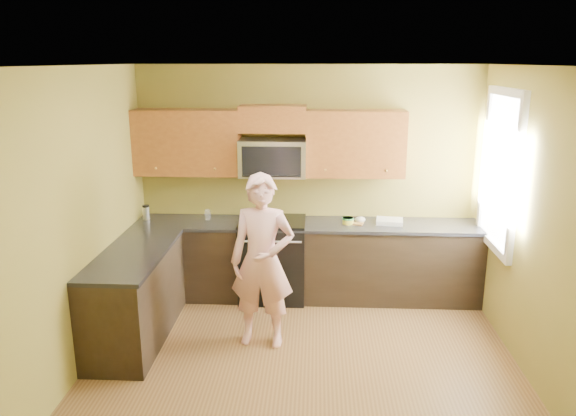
# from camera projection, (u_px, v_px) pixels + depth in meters

# --- Properties ---
(floor) EXTENTS (4.00, 4.00, 0.00)m
(floor) POSITION_uv_depth(u_px,v_px,m) (303.00, 373.00, 4.99)
(floor) COLOR brown
(floor) RESTS_ON ground
(ceiling) EXTENTS (4.00, 4.00, 0.00)m
(ceiling) POSITION_uv_depth(u_px,v_px,m) (305.00, 66.00, 4.29)
(ceiling) COLOR white
(ceiling) RESTS_ON ground
(wall_back) EXTENTS (4.00, 0.00, 4.00)m
(wall_back) POSITION_uv_depth(u_px,v_px,m) (308.00, 181.00, 6.57)
(wall_back) COLOR olive
(wall_back) RESTS_ON ground
(wall_front) EXTENTS (4.00, 0.00, 4.00)m
(wall_front) POSITION_uv_depth(u_px,v_px,m) (294.00, 353.00, 2.71)
(wall_front) COLOR olive
(wall_front) RESTS_ON ground
(wall_left) EXTENTS (0.00, 4.00, 4.00)m
(wall_left) POSITION_uv_depth(u_px,v_px,m) (72.00, 228.00, 4.74)
(wall_left) COLOR olive
(wall_left) RESTS_ON ground
(wall_right) EXTENTS (0.00, 4.00, 4.00)m
(wall_right) POSITION_uv_depth(u_px,v_px,m) (546.00, 235.00, 4.54)
(wall_right) COLOR olive
(wall_right) RESTS_ON ground
(cabinet_back_run) EXTENTS (4.00, 0.60, 0.88)m
(cabinet_back_run) POSITION_uv_depth(u_px,v_px,m) (307.00, 261.00, 6.52)
(cabinet_back_run) COLOR black
(cabinet_back_run) RESTS_ON floor
(cabinet_left_run) EXTENTS (0.60, 1.60, 0.88)m
(cabinet_left_run) POSITION_uv_depth(u_px,v_px,m) (136.00, 297.00, 5.54)
(cabinet_left_run) COLOR black
(cabinet_left_run) RESTS_ON floor
(countertop_back) EXTENTS (4.00, 0.62, 0.04)m
(countertop_back) POSITION_uv_depth(u_px,v_px,m) (307.00, 224.00, 6.39)
(countertop_back) COLOR black
(countertop_back) RESTS_ON cabinet_back_run
(countertop_left) EXTENTS (0.62, 1.60, 0.04)m
(countertop_left) POSITION_uv_depth(u_px,v_px,m) (133.00, 254.00, 5.42)
(countertop_left) COLOR black
(countertop_left) RESTS_ON cabinet_left_run
(stove) EXTENTS (0.76, 0.65, 0.95)m
(stove) POSITION_uv_depth(u_px,v_px,m) (273.00, 259.00, 6.50)
(stove) COLOR black
(stove) RESTS_ON floor
(microwave) EXTENTS (0.76, 0.40, 0.42)m
(microwave) POSITION_uv_depth(u_px,v_px,m) (273.00, 176.00, 6.37)
(microwave) COLOR silver
(microwave) RESTS_ON wall_back
(upper_cab_left) EXTENTS (1.22, 0.33, 0.75)m
(upper_cab_left) POSITION_uv_depth(u_px,v_px,m) (189.00, 174.00, 6.45)
(upper_cab_left) COLOR brown
(upper_cab_left) RESTS_ON wall_back
(upper_cab_right) EXTENTS (1.12, 0.33, 0.75)m
(upper_cab_right) POSITION_uv_depth(u_px,v_px,m) (354.00, 176.00, 6.36)
(upper_cab_right) COLOR brown
(upper_cab_right) RESTS_ON wall_back
(upper_cab_over_mw) EXTENTS (0.76, 0.33, 0.30)m
(upper_cab_over_mw) POSITION_uv_depth(u_px,v_px,m) (273.00, 119.00, 6.24)
(upper_cab_over_mw) COLOR brown
(upper_cab_over_mw) RESTS_ON wall_back
(window) EXTENTS (0.06, 1.06, 1.66)m
(window) POSITION_uv_depth(u_px,v_px,m) (501.00, 171.00, 5.62)
(window) COLOR white
(window) RESTS_ON wall_right
(woman) EXTENTS (0.66, 0.47, 1.72)m
(woman) POSITION_uv_depth(u_px,v_px,m) (262.00, 261.00, 5.33)
(woman) COLOR #F67B7D
(woman) RESTS_ON floor
(frying_pan) EXTENTS (0.35, 0.47, 0.06)m
(frying_pan) POSITION_uv_depth(u_px,v_px,m) (269.00, 223.00, 6.27)
(frying_pan) COLOR black
(frying_pan) RESTS_ON stove
(butter_tub) EXTENTS (0.15, 0.15, 0.09)m
(butter_tub) POSITION_uv_depth(u_px,v_px,m) (348.00, 224.00, 6.35)
(butter_tub) COLOR #FFF643
(butter_tub) RESTS_ON countertop_back
(toast_slice) EXTENTS (0.14, 0.14, 0.01)m
(toast_slice) POSITION_uv_depth(u_px,v_px,m) (358.00, 224.00, 6.32)
(toast_slice) COLOR #B27F47
(toast_slice) RESTS_ON countertop_back
(napkin_a) EXTENTS (0.12, 0.13, 0.06)m
(napkin_a) POSITION_uv_depth(u_px,v_px,m) (283.00, 223.00, 6.27)
(napkin_a) COLOR silver
(napkin_a) RESTS_ON countertop_back
(napkin_b) EXTENTS (0.12, 0.14, 0.07)m
(napkin_b) POSITION_uv_depth(u_px,v_px,m) (360.00, 220.00, 6.40)
(napkin_b) COLOR silver
(napkin_b) RESTS_ON countertop_back
(dish_towel) EXTENTS (0.33, 0.28, 0.05)m
(dish_towel) POSITION_uv_depth(u_px,v_px,m) (390.00, 221.00, 6.36)
(dish_towel) COLOR white
(dish_towel) RESTS_ON countertop_back
(travel_mug) EXTENTS (0.10, 0.10, 0.17)m
(travel_mug) POSITION_uv_depth(u_px,v_px,m) (147.00, 219.00, 6.52)
(travel_mug) COLOR silver
(travel_mug) RESTS_ON countertop_back
(glass_a) EXTENTS (0.08, 0.08, 0.12)m
(glass_a) POSITION_uv_depth(u_px,v_px,m) (208.00, 215.00, 6.50)
(glass_a) COLOR silver
(glass_a) RESTS_ON countertop_back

